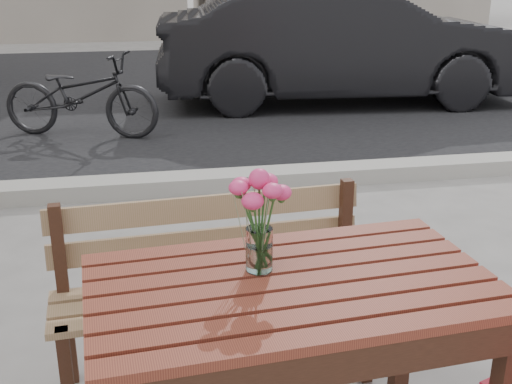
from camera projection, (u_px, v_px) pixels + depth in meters
street at (156, 122)px, 6.57m from camera, size 30.00×8.12×0.12m
main_table at (291, 316)px, 1.88m from camera, size 1.22×0.77×0.72m
main_bench at (213, 267)px, 2.49m from camera, size 1.26×0.45×0.77m
main_vase at (259, 208)px, 1.84m from camera, size 0.17×0.17×0.31m
parked_car at (342, 42)px, 7.42m from camera, size 4.33×1.79×1.40m
bicycle at (80, 95)px, 6.03m from camera, size 1.61×1.01×0.80m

